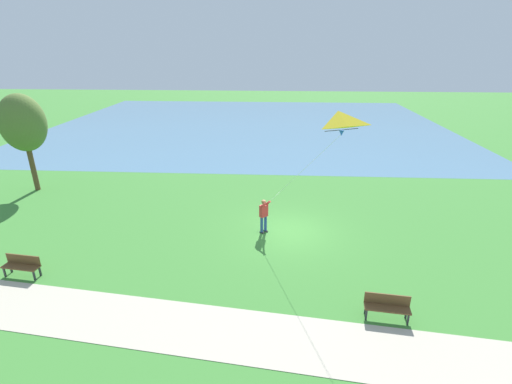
# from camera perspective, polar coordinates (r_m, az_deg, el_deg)

# --- Properties ---
(ground_plane) EXTENTS (120.00, 120.00, 0.00)m
(ground_plane) POSITION_cam_1_polar(r_m,az_deg,el_deg) (18.67, 5.01, -6.04)
(ground_plane) COLOR #3D7F33
(lake_water) EXTENTS (36.00, 44.00, 0.01)m
(lake_water) POSITION_cam_1_polar(r_m,az_deg,el_deg) (44.05, -1.05, 10.39)
(lake_water) COLOR teal
(lake_water) RESTS_ON ground
(walkway_path) EXTENTS (6.21, 32.06, 0.02)m
(walkway_path) POSITION_cam_1_polar(r_m,az_deg,el_deg) (12.83, -3.83, -20.85)
(walkway_path) COLOR #B7AD99
(walkway_path) RESTS_ON ground
(person_kite_flyer) EXTENTS (0.60, 0.58, 1.83)m
(person_kite_flyer) POSITION_cam_1_polar(r_m,az_deg,el_deg) (18.07, 1.23, -3.25)
(person_kite_flyer) COLOR #232328
(person_kite_flyer) RESTS_ON ground
(flying_kite) EXTENTS (3.26, 3.28, 4.61)m
(flying_kite) POSITION_cam_1_polar(r_m,az_deg,el_deg) (13.85, 12.39, 10.17)
(flying_kite) COLOR yellow
(park_bench_near_walkway) EXTENTS (0.62, 1.54, 0.88)m
(park_bench_near_walkway) POSITION_cam_1_polar(r_m,az_deg,el_deg) (13.77, 19.50, -16.09)
(park_bench_near_walkway) COLOR brown
(park_bench_near_walkway) RESTS_ON ground
(park_bench_far_walkway) EXTENTS (0.62, 1.54, 0.88)m
(park_bench_far_walkway) POSITION_cam_1_polar(r_m,az_deg,el_deg) (17.74, -32.31, -9.38)
(park_bench_far_walkway) COLOR brown
(park_bench_far_walkway) RESTS_ON ground
(tree_horizon_far) EXTENTS (2.41, 2.70, 6.04)m
(tree_horizon_far) POSITION_cam_1_polar(r_m,az_deg,el_deg) (26.61, -32.23, 8.91)
(tree_horizon_far) COLOR brown
(tree_horizon_far) RESTS_ON ground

